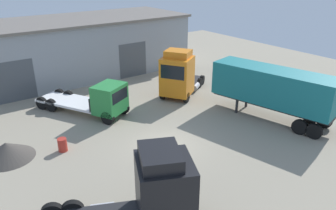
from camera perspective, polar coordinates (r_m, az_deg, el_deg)
name	(u,v)px	position (r m, az deg, el deg)	size (l,w,h in m)	color
ground_plane	(166,146)	(21.80, -0.38, -7.17)	(60.00, 60.00, 0.00)	gray
warehouse_building	(62,49)	(36.40, -17.90, 9.31)	(26.96, 9.49, 5.92)	#93999E
tractor_unit_black	(151,193)	(14.82, -2.89, -15.01)	(7.21, 5.13, 3.97)	black
container_trailer_yellow	(273,88)	(25.89, 17.85, 2.87)	(4.49, 9.52, 3.94)	#197075
flatbed_truck_green	(98,100)	(26.20, -12.17, 0.91)	(5.77, 7.90, 2.73)	#28843D
tractor_unit_orange	(179,75)	(29.07, 1.88, 5.21)	(6.47, 5.40, 4.33)	orange
gravel_pile	(7,150)	(22.61, -26.25, -7.09)	(3.22, 3.22, 1.06)	#423D38
oil_drum	(62,145)	(22.13, -17.90, -6.61)	(0.58, 0.58, 0.88)	#B22D23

